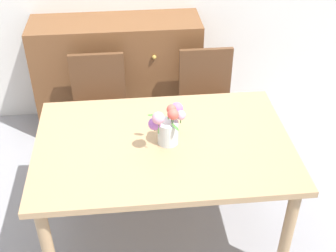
{
  "coord_description": "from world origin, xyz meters",
  "views": [
    {
      "loc": [
        -0.19,
        -2.12,
        2.42
      ],
      "look_at": [
        0.03,
        -0.01,
        0.89
      ],
      "focal_mm": 47.79,
      "sensor_mm": 36.0,
      "label": 1
    }
  ],
  "objects_px": {
    "chair_right": "(207,98)",
    "flower_vase": "(168,125)",
    "chair_left": "(99,104)",
    "dresser": "(118,75)",
    "dining_table": "(163,154)"
  },
  "relations": [
    {
      "from": "chair_left",
      "to": "chair_right",
      "type": "bearing_deg",
      "value": -180.0
    },
    {
      "from": "dining_table",
      "to": "dresser",
      "type": "bearing_deg",
      "value": 101.56
    },
    {
      "from": "chair_left",
      "to": "chair_right",
      "type": "distance_m",
      "value": 0.85
    },
    {
      "from": "chair_left",
      "to": "dining_table",
      "type": "bearing_deg",
      "value": 116.45
    },
    {
      "from": "dining_table",
      "to": "chair_right",
      "type": "distance_m",
      "value": 0.97
    },
    {
      "from": "dresser",
      "to": "flower_vase",
      "type": "distance_m",
      "value": 1.44
    },
    {
      "from": "dining_table",
      "to": "chair_left",
      "type": "relative_size",
      "value": 1.72
    },
    {
      "from": "chair_left",
      "to": "flower_vase",
      "type": "bearing_deg",
      "value": 117.36
    },
    {
      "from": "chair_right",
      "to": "dresser",
      "type": "bearing_deg",
      "value": -34.4
    },
    {
      "from": "chair_right",
      "to": "dresser",
      "type": "relative_size",
      "value": 0.64
    },
    {
      "from": "dining_table",
      "to": "flower_vase",
      "type": "distance_m",
      "value": 0.23
    },
    {
      "from": "dining_table",
      "to": "chair_left",
      "type": "bearing_deg",
      "value": 116.45
    },
    {
      "from": "chair_left",
      "to": "dresser",
      "type": "bearing_deg",
      "value": -107.74
    },
    {
      "from": "dining_table",
      "to": "dresser",
      "type": "xyz_separation_m",
      "value": [
        -0.27,
        1.33,
        -0.18
      ]
    },
    {
      "from": "chair_right",
      "to": "flower_vase",
      "type": "bearing_deg",
      "value": 65.3
    }
  ]
}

